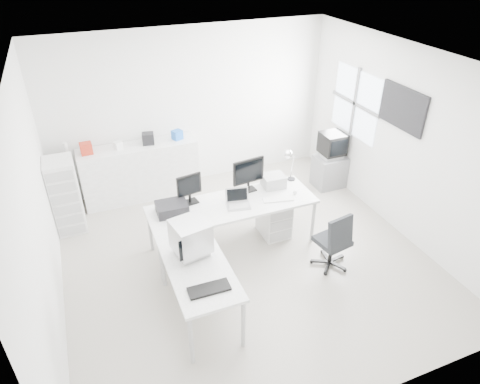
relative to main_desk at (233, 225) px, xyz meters
name	(u,v)px	position (x,y,z in m)	size (l,w,h in m)	color
floor	(245,257)	(0.07, -0.32, -0.38)	(5.00, 5.00, 0.01)	beige
ceiling	(247,64)	(0.07, -0.32, 2.42)	(5.00, 5.00, 0.01)	white
back_wall	(191,109)	(0.07, 2.18, 1.02)	(5.00, 0.02, 2.80)	silver
left_wall	(37,214)	(-2.43, -0.32, 1.02)	(0.02, 5.00, 2.80)	silver
right_wall	(402,142)	(2.57, -0.32, 1.02)	(0.02, 5.00, 2.80)	silver
window	(355,103)	(2.55, 0.88, 1.23)	(0.02, 1.20, 1.10)	white
wall_picture	(403,108)	(2.54, -0.22, 1.52)	(0.04, 0.90, 0.60)	black
main_desk	(233,225)	(0.00, 0.00, 0.00)	(2.40, 0.80, 0.75)	white
side_desk	(200,290)	(-0.85, -1.10, 0.00)	(0.70, 1.40, 0.75)	white
drawer_pedestal	(274,217)	(0.70, 0.05, -0.08)	(0.40, 0.50, 0.60)	white
inkjet_printer	(172,208)	(-0.85, 0.10, 0.45)	(0.42, 0.33, 0.15)	black
lcd_monitor_small	(189,189)	(-0.55, 0.25, 0.60)	(0.36, 0.21, 0.45)	black
lcd_monitor_large	(248,175)	(0.35, 0.25, 0.63)	(0.50, 0.20, 0.52)	black
laptop	(238,200)	(0.05, -0.10, 0.49)	(0.35, 0.36, 0.23)	#B7B7BA
white_keyboard	(278,199)	(0.65, -0.15, 0.38)	(0.45, 0.14, 0.02)	white
white_mouse	(295,192)	(0.95, -0.10, 0.41)	(0.06, 0.06, 0.06)	white
laser_printer	(273,181)	(0.75, 0.22, 0.47)	(0.33, 0.28, 0.19)	#A1A1A1
desk_lamp	(292,165)	(1.10, 0.30, 0.63)	(0.17, 0.17, 0.50)	silver
crt_monitor	(191,240)	(-0.85, -0.85, 0.58)	(0.36, 0.36, 0.41)	#B7B7BA
black_keyboard	(209,289)	(-0.85, -1.50, 0.39)	(0.46, 0.18, 0.03)	black
office_chair	(333,238)	(1.12, -0.92, 0.09)	(0.54, 0.54, 0.93)	#26282B
tv_cabinet	(329,171)	(2.29, 1.00, -0.08)	(0.54, 0.44, 0.59)	slate
crt_tv	(332,146)	(2.29, 1.00, 0.44)	(0.50, 0.48, 0.45)	black
sideboard	(140,171)	(-0.98, 1.92, 0.12)	(1.98, 0.49, 0.99)	white
clutter_box_a	(86,148)	(-1.78, 1.92, 0.71)	(0.18, 0.16, 0.18)	#AE2918
clutter_box_b	(118,145)	(-1.28, 1.92, 0.67)	(0.12, 0.10, 0.12)	white
clutter_box_c	(148,139)	(-0.78, 1.92, 0.71)	(0.19, 0.17, 0.19)	black
clutter_box_d	(177,135)	(-0.28, 1.92, 0.69)	(0.16, 0.14, 0.16)	blue
clutter_bottle	(66,150)	(-2.08, 1.96, 0.72)	(0.07, 0.07, 0.22)	white
filing_cabinet	(65,196)	(-2.21, 1.38, 0.23)	(0.42, 0.50, 1.20)	white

